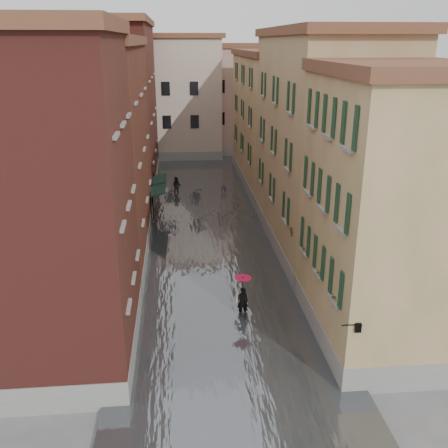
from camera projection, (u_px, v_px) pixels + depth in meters
name	position (u px, v px, depth m)	size (l,w,h in m)	color
ground	(223.00, 319.00, 24.28)	(120.00, 120.00, 0.00)	#5C5C5F
floodwater	(207.00, 225.00, 36.39)	(10.00, 60.00, 0.20)	#51565A
building_left_near	(50.00, 210.00, 19.55)	(6.00, 8.00, 13.00)	maroon
building_left_mid	(93.00, 156.00, 29.92)	(6.00, 14.00, 12.50)	brown
building_left_far	(118.00, 110.00, 43.67)	(6.00, 16.00, 14.00)	maroon
building_right_near	(392.00, 217.00, 21.04)	(6.00, 8.00, 11.50)	olive
building_right_mid	(321.00, 147.00, 31.06)	(6.00, 14.00, 13.00)	tan
building_right_far	(275.00, 122.00, 45.33)	(6.00, 16.00, 11.50)	olive
building_end_cream	(167.00, 99.00, 57.28)	(12.00, 9.00, 13.00)	#BBA795
building_end_pink	(242.00, 100.00, 60.11)	(10.00, 9.00, 12.00)	#A87D76
awning_near	(158.00, 190.00, 36.37)	(1.09, 3.09, 2.80)	#142E22
awning_far	(159.00, 181.00, 38.81)	(1.09, 3.09, 2.80)	#142E22
wall_lantern	(357.00, 327.00, 18.01)	(0.71, 0.22, 0.35)	black
window_planters	(314.00, 255.00, 22.79)	(0.59, 8.37, 0.84)	brown
pedestrian_main	(243.00, 293.00, 24.16)	(0.86, 0.86, 2.06)	black
pedestrian_far	(177.00, 186.00, 43.72)	(0.76, 0.60, 1.57)	black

